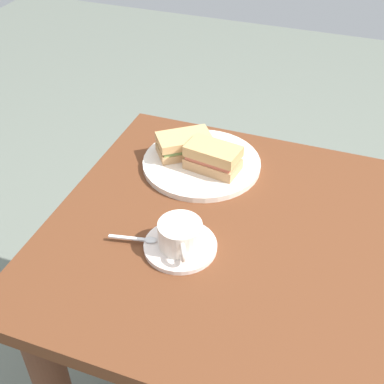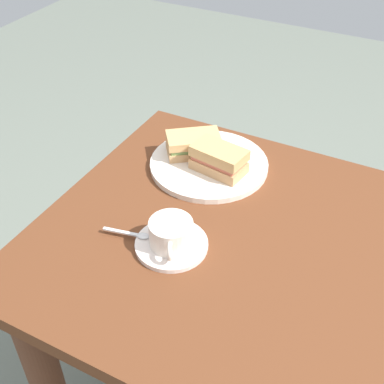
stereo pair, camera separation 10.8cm
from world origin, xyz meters
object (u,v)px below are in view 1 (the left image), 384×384
object	(u,v)px
sandwich_front	(213,158)
spoon	(141,239)
sandwich_plate	(202,163)
coffee_saucer	(180,246)
sandwich_back	(184,144)
coffee_cup	(180,234)
dining_table	(370,311)

from	to	relation	value
sandwich_front	spoon	bearing A→B (deg)	77.61
sandwich_plate	coffee_saucer	xyz separation A→B (m)	(-0.05, 0.27, -0.00)
sandwich_back	coffee_cup	xyz separation A→B (m)	(-0.10, 0.29, -0.00)
coffee_saucer	spoon	world-z (taller)	spoon
sandwich_back	coffee_cup	bearing A→B (deg)	109.24
sandwich_back	coffee_saucer	size ratio (longest dim) A/B	1.01
sandwich_plate	sandwich_back	world-z (taller)	sandwich_back
coffee_saucer	sandwich_back	bearing A→B (deg)	-70.79
dining_table	coffee_saucer	xyz separation A→B (m)	(0.38, 0.08, 0.13)
dining_table	sandwich_plate	xyz separation A→B (m)	(0.43, -0.19, 0.14)
sandwich_plate	sandwich_back	xyz separation A→B (m)	(0.05, -0.02, 0.03)
sandwich_front	coffee_saucer	xyz separation A→B (m)	(-0.02, 0.25, -0.04)
dining_table	sandwich_front	xyz separation A→B (m)	(0.40, -0.17, 0.17)
dining_table	sandwich_front	world-z (taller)	sandwich_front
dining_table	sandwich_plate	size ratio (longest dim) A/B	4.82
sandwich_plate	sandwich_front	distance (m)	0.05
sandwich_front	spoon	size ratio (longest dim) A/B	1.33
sandwich_front	coffee_saucer	size ratio (longest dim) A/B	0.91
coffee_saucer	spoon	xyz separation A→B (m)	(0.08, 0.02, 0.01)
dining_table	spoon	world-z (taller)	spoon
sandwich_plate	sandwich_front	xyz separation A→B (m)	(-0.03, 0.02, 0.04)
sandwich_back	coffee_cup	world-z (taller)	same
coffee_cup	spoon	xyz separation A→B (m)	(0.08, 0.01, -0.03)
dining_table	sandwich_plate	world-z (taller)	sandwich_plate
coffee_cup	spoon	bearing A→B (deg)	10.43
dining_table	spoon	distance (m)	0.49
coffee_saucer	spoon	distance (m)	0.08
dining_table	sandwich_back	bearing A→B (deg)	-23.62
sandwich_back	coffee_cup	distance (m)	0.31
dining_table	spoon	size ratio (longest dim) A/B	13.67
sandwich_back	sandwich_plate	bearing A→B (deg)	160.84
sandwich_plate	sandwich_back	distance (m)	0.06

